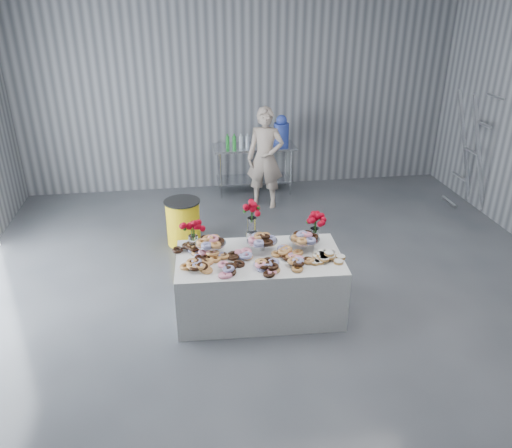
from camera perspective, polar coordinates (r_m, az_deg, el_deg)
The scene contains 17 objects.
ground at distance 5.98m, azimuth 3.43°, elevation -10.96°, with size 9.00×9.00×0.00m, color #3B3E43.
room_walls at distance 4.91m, azimuth 0.85°, elevation 14.82°, with size 8.04×9.04×4.02m.
display_table at distance 5.92m, azimuth 0.36°, elevation -6.90°, with size 1.90×1.00×0.75m, color white.
prep_table at distance 9.36m, azimuth -0.20°, elevation 7.29°, with size 1.50×0.60×0.90m.
donut_mounds at distance 5.67m, azimuth 0.45°, elevation -3.58°, with size 1.80×0.80×0.09m, color #E89155, non-canonical shape.
cake_stand_left at distance 5.77m, azimuth -5.23°, elevation -2.05°, with size 0.36×0.36×0.17m.
cake_stand_mid at distance 5.80m, azimuth 0.71°, elevation -1.78°, with size 0.36×0.36×0.17m.
cake_stand_right at distance 5.87m, azimuth 5.57°, elevation -1.55°, with size 0.36×0.36×0.17m.
danish_pile at distance 5.69m, azimuth 8.07°, elevation -3.59°, with size 0.48×0.48×0.11m, color white, non-canonical shape.
bouquet_left at distance 5.80m, azimuth -7.28°, elevation -0.30°, with size 0.26×0.26×0.42m.
bouquet_right at distance 5.96m, azimuth 6.78°, elevation 0.51°, with size 0.26×0.26×0.42m.
bouquet_center at distance 5.87m, azimuth -0.46°, elevation 1.14°, with size 0.26×0.26×0.57m.
water_jug at distance 9.29m, azimuth 2.91°, elevation 10.53°, with size 0.28×0.28×0.55m.
drink_bottles at distance 9.10m, azimuth -2.13°, elevation 9.48°, with size 0.54×0.08×0.27m, color #268C33, non-canonical shape.
person at distance 8.65m, azimuth 1.07°, elevation 7.52°, with size 0.64×0.42×1.75m, color #CC8C93.
trash_barrel at distance 7.57m, azimuth -8.32°, elevation 0.23°, with size 0.54×0.54×0.69m.
stepladder at distance 9.26m, azimuth 23.40°, elevation 7.65°, with size 0.24×0.51×2.06m, color silver, non-canonical shape.
Camera 1 is at (-1.05, -4.69, 3.55)m, focal length 35.00 mm.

